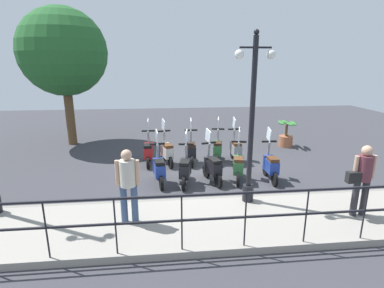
% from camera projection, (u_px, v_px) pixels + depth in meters
% --- Properties ---
extents(ground_plane, '(28.00, 28.00, 0.00)m').
position_uv_depth(ground_plane, '(208.00, 172.00, 9.58)').
color(ground_plane, '#38383D').
extents(promenade_walkway, '(2.20, 20.00, 0.15)m').
position_uv_depth(promenade_walkway, '(231.00, 220.00, 6.53)').
color(promenade_walkway, gray).
rests_on(promenade_walkway, ground_plane).
extents(fence_railing, '(0.04, 16.03, 1.07)m').
position_uv_depth(fence_railing, '(246.00, 209.00, 5.31)').
color(fence_railing, black).
rests_on(fence_railing, promenade_walkway).
extents(lamp_post_near, '(0.26, 0.90, 3.93)m').
position_uv_depth(lamp_post_near, '(251.00, 131.00, 6.84)').
color(lamp_post_near, black).
rests_on(lamp_post_near, promenade_walkway).
extents(pedestrian_with_bag, '(0.32, 0.65, 1.59)m').
position_uv_depth(pedestrian_with_bag, '(362.00, 176.00, 6.36)').
color(pedestrian_with_bag, '#28282D').
rests_on(pedestrian_with_bag, promenade_walkway).
extents(pedestrian_distant, '(0.33, 0.49, 1.59)m').
position_uv_depth(pedestrian_distant, '(128.00, 181.00, 6.07)').
color(pedestrian_distant, '#384C70').
rests_on(pedestrian_distant, promenade_walkway).
extents(tree_large, '(3.47, 3.47, 5.53)m').
position_uv_depth(tree_large, '(63.00, 52.00, 11.92)').
color(tree_large, brown).
rests_on(tree_large, ground_plane).
extents(potted_palm, '(1.06, 0.66, 1.05)m').
position_uv_depth(potted_palm, '(286.00, 136.00, 12.40)').
color(potted_palm, '#9E5B3D').
rests_on(potted_palm, ground_plane).
extents(scooter_near_0, '(1.23, 0.44, 1.54)m').
position_uv_depth(scooter_near_0, '(271.00, 165.00, 8.79)').
color(scooter_near_0, black).
rests_on(scooter_near_0, ground_plane).
extents(scooter_near_1, '(1.21, 0.51, 1.54)m').
position_uv_depth(scooter_near_1, '(238.00, 165.00, 8.77)').
color(scooter_near_1, black).
rests_on(scooter_near_1, ground_plane).
extents(scooter_near_2, '(1.21, 0.53, 1.54)m').
position_uv_depth(scooter_near_2, '(212.00, 167.00, 8.65)').
color(scooter_near_2, black).
rests_on(scooter_near_2, ground_plane).
extents(scooter_near_3, '(1.22, 0.49, 1.54)m').
position_uv_depth(scooter_near_3, '(185.00, 169.00, 8.49)').
color(scooter_near_3, black).
rests_on(scooter_near_3, ground_plane).
extents(scooter_near_4, '(1.23, 0.44, 1.54)m').
position_uv_depth(scooter_near_4, '(159.00, 168.00, 8.52)').
color(scooter_near_4, black).
rests_on(scooter_near_4, ground_plane).
extents(scooter_far_0, '(1.23, 0.44, 1.54)m').
position_uv_depth(scooter_far_0, '(236.00, 149.00, 10.43)').
color(scooter_far_0, black).
rests_on(scooter_far_0, ground_plane).
extents(scooter_far_1, '(1.22, 0.50, 1.54)m').
position_uv_depth(scooter_far_1, '(218.00, 149.00, 10.45)').
color(scooter_far_1, black).
rests_on(scooter_far_1, ground_plane).
extents(scooter_far_2, '(1.23, 0.44, 1.54)m').
position_uv_depth(scooter_far_2, '(191.00, 150.00, 10.27)').
color(scooter_far_2, black).
rests_on(scooter_far_2, ground_plane).
extents(scooter_far_3, '(1.21, 0.53, 1.54)m').
position_uv_depth(scooter_far_3, '(167.00, 151.00, 10.16)').
color(scooter_far_3, black).
rests_on(scooter_far_3, ground_plane).
extents(scooter_far_4, '(1.23, 0.44, 1.54)m').
position_uv_depth(scooter_far_4, '(148.00, 151.00, 10.16)').
color(scooter_far_4, black).
rests_on(scooter_far_4, ground_plane).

